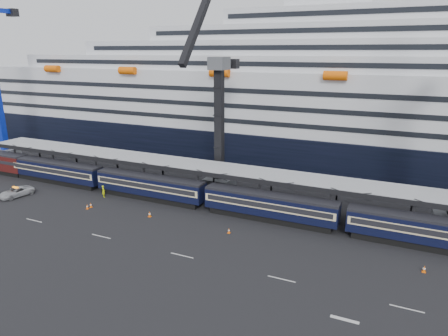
{
  "coord_description": "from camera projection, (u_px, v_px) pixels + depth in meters",
  "views": [
    {
      "loc": [
        7.79,
        -39.87,
        22.92
      ],
      "look_at": [
        -15.02,
        10.0,
        6.77
      ],
      "focal_mm": 32.0,
      "sensor_mm": 36.0,
      "label": 1
    }
  ],
  "objects": [
    {
      "name": "lane_markings",
      "position": [
        385.0,
        311.0,
        36.54
      ],
      "size": [
        111.0,
        4.27,
        0.02
      ],
      "color": "beige",
      "rests_on": "ground"
    },
    {
      "name": "traffic_cone_a",
      "position": [
        87.0,
        207.0,
        60.03
      ],
      "size": [
        0.39,
        0.39,
        0.78
      ],
      "color": "#FB6207",
      "rests_on": "ground"
    },
    {
      "name": "cruise_ship",
      "position": [
        359.0,
        105.0,
        81.42
      ],
      "size": [
        214.09,
        28.84,
        34.0
      ],
      "color": "black",
      "rests_on": "ground"
    },
    {
      "name": "canopy",
      "position": [
        335.0,
        184.0,
        55.09
      ],
      "size": [
        130.0,
        6.25,
        5.53
      ],
      "color": "#93969B",
      "rests_on": "ground"
    },
    {
      "name": "worker",
      "position": [
        103.0,
        191.0,
        64.76
      ],
      "size": [
        0.86,
        0.78,
        1.98
      ],
      "primitive_type": "imported",
      "rotation": [
        0.0,
        0.0,
        2.59
      ],
      "color": "#D5E80C",
      "rests_on": "ground"
    },
    {
      "name": "pickup_truck",
      "position": [
        16.0,
        192.0,
        65.13
      ],
      "size": [
        3.48,
        5.77,
        1.5
      ],
      "primitive_type": "imported",
      "rotation": [
        0.0,
        0.0,
        -0.19
      ],
      "color": "#A7A8AE",
      "rests_on": "ground"
    },
    {
      "name": "traffic_cone_b",
      "position": [
        91.0,
        205.0,
        60.63
      ],
      "size": [
        0.39,
        0.39,
        0.78
      ],
      "color": "#FB6207",
      "rests_on": "ground"
    },
    {
      "name": "traffic_cone_d",
      "position": [
        229.0,
        231.0,
        52.08
      ],
      "size": [
        0.37,
        0.37,
        0.73
      ],
      "color": "#FB6207",
      "rests_on": "ground"
    },
    {
      "name": "traffic_cone_c",
      "position": [
        150.0,
        214.0,
        57.18
      ],
      "size": [
        0.43,
        0.43,
        0.86
      ],
      "color": "#FB6207",
      "rests_on": "ground"
    },
    {
      "name": "crane_dark_near",
      "position": [
        218.0,
        121.0,
        65.19
      ],
      "size": [
        4.5,
        17.75,
        35.08
      ],
      "color": "#45484B",
      "rests_on": "ground"
    },
    {
      "name": "ground",
      "position": [
        309.0,
        265.0,
        44.36
      ],
      "size": [
        260.0,
        260.0,
        0.0
      ],
      "primitive_type": "plane",
      "color": "black",
      "rests_on": "ground"
    },
    {
      "name": "traffic_cone_e",
      "position": [
        424.0,
        269.0,
        42.86
      ],
      "size": [
        0.4,
        0.4,
        0.8
      ],
      "color": "#FB6207",
      "rests_on": "ground"
    },
    {
      "name": "train",
      "position": [
        293.0,
        209.0,
        54.32
      ],
      "size": [
        133.05,
        3.0,
        4.05
      ],
      "color": "black",
      "rests_on": "ground"
    }
  ]
}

